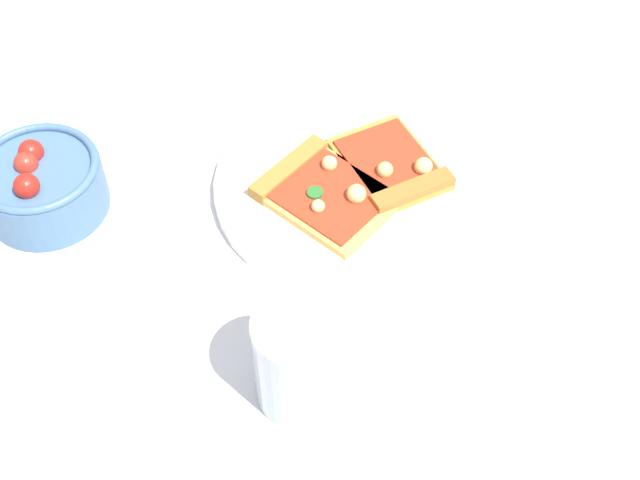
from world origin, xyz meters
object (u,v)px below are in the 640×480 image
object	(u,v)px
pizza_slice_near	(395,169)
paper_napkin	(595,271)
salad_bowl	(42,185)
pizza_slice_far	(323,190)
plate	(348,187)
soda_glass	(300,362)

from	to	relation	value
pizza_slice_near	paper_napkin	world-z (taller)	pizza_slice_near
salad_bowl	pizza_slice_far	bearing A→B (deg)	-66.82
plate	pizza_slice_near	world-z (taller)	pizza_slice_near
pizza_slice_far	soda_glass	xyz separation A→B (m)	(-0.20, -0.07, 0.03)
pizza_slice_far	soda_glass	size ratio (longest dim) A/B	1.44
plate	soda_glass	xyz separation A→B (m)	(-0.23, -0.05, 0.04)
soda_glass	plate	bearing A→B (deg)	11.70
pizza_slice_far	paper_napkin	bearing A→B (deg)	-85.78
pizza_slice_near	salad_bowl	world-z (taller)	salad_bowl
pizza_slice_near	plate	bearing A→B (deg)	125.97
pizza_slice_far	salad_bowl	world-z (taller)	salad_bowl
plate	pizza_slice_far	bearing A→B (deg)	146.76
pizza_slice_near	paper_napkin	distance (m)	0.22
pizza_slice_near	soda_glass	distance (m)	0.26
pizza_slice_far	plate	bearing A→B (deg)	-33.24
soda_glass	paper_napkin	distance (m)	0.31
pizza_slice_far	salad_bowl	xyz separation A→B (m)	(-0.11, 0.25, 0.01)
pizza_slice_near	soda_glass	size ratio (longest dim) A/B	1.39
plate	paper_napkin	distance (m)	0.26
plate	pizza_slice_far	distance (m)	0.03
pizza_slice_near	salad_bowl	bearing A→B (deg)	117.77
paper_napkin	plate	bearing A→B (deg)	88.62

